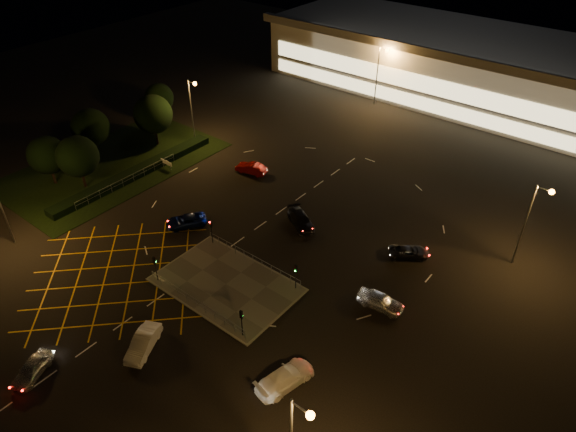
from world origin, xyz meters
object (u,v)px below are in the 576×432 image
Objects in this scene: car_far_dkgrey at (301,220)px; car_queue_white at (143,343)px; car_left_blue at (186,221)px; car_east_grey at (409,252)px; car_near_silver at (32,369)px; signal_sw at (155,264)px; signal_nw at (211,227)px; signal_se at (241,318)px; car_right_silver at (380,301)px; car_circ_red at (251,168)px; signal_ne at (296,272)px; car_approach_white at (285,378)px.

car_queue_white is at bearing -148.38° from car_far_dkgrey.
car_left_blue reaches higher than car_east_grey.
car_queue_white reaches higher than car_near_silver.
signal_nw is at bearing -90.00° from signal_sw.
signal_se reaches higher than car_right_silver.
signal_sw is 1.00× the size of signal_nw.
car_circ_red is (-27.14, 11.42, -0.05)m from car_right_silver.
car_east_grey is at bearing 38.87° from car_queue_white.
car_far_dkgrey is 15.53m from car_right_silver.
car_east_grey is at bearing 71.60° from car_circ_red.
signal_se is 21.03m from car_east_grey.
car_left_blue is (-4.96, 0.54, -1.70)m from signal_nw.
signal_ne is 0.62× the size of car_far_dkgrey.
signal_nw is 0.74× the size of car_near_silver.
signal_se is 6.75m from car_approach_white.
signal_se reaches higher than car_queue_white.
car_queue_white is 1.01× the size of car_right_silver.
car_left_blue is at bearing 89.98° from car_right_silver.
signal_se and signal_nw have the same top height.
car_far_dkgrey is (4.88, 31.45, 0.02)m from car_near_silver.
signal_ne is 11.22m from car_far_dkgrey.
car_queue_white is 23.78m from car_far_dkgrey.
signal_se is at bearing -90.00° from signal_ne.
signal_sw is 27.31m from car_east_grey.
car_queue_white is at bearing 117.57° from car_east_grey.
signal_nw is at bearing 178.79° from car_far_dkgrey.
signal_se is 7.99m from signal_ne.
signal_sw reaches higher than car_right_silver.
signal_sw is 0.74× the size of car_near_silver.
signal_nw is 12.00m from signal_ne.
signal_ne reaches higher than car_right_silver.
car_approach_white is (6.36, -9.63, -1.57)m from signal_ne.
car_left_blue is 0.88× the size of car_approach_white.
signal_sw and signal_se have the same top height.
car_east_grey is at bearing 38.33° from car_near_silver.
car_circ_red is 35.12m from car_approach_white.
car_circ_red is (-19.08, 22.58, -1.63)m from signal_se.
car_circ_red is (-2.11, 14.05, 0.07)m from car_left_blue.
car_far_dkgrey is 13.20m from car_east_grey.
signal_sw is 0.68× the size of car_right_silver.
car_queue_white reaches higher than car_circ_red.
signal_sw is at bearing 99.79° from car_east_grey.
signal_se reaches higher than car_near_silver.
car_far_dkgrey is (-6.28, 17.13, -1.63)m from signal_se.
signal_sw reaches higher than car_east_grey.
signal_sw is at bearing -90.00° from signal_nw.
signal_sw is 0.62× the size of car_far_dkgrey.
signal_ne is at bearing -90.00° from signal_se.
car_queue_white is 0.93× the size of car_far_dkgrey.
signal_sw is 14.44m from car_near_silver.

